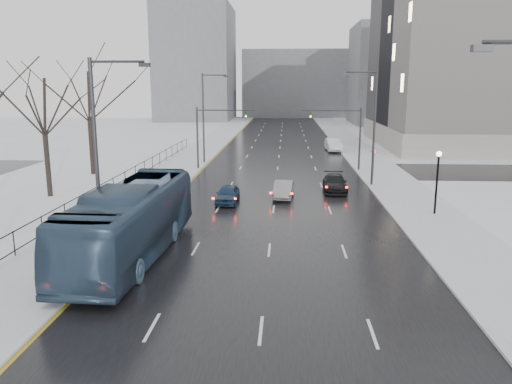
% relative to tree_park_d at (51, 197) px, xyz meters
% --- Properties ---
extents(road, '(16.00, 150.00, 0.04)m').
position_rel_tree_park_d_xyz_m(road, '(17.80, 26.00, 0.02)').
color(road, black).
rests_on(road, ground).
extents(cross_road, '(130.00, 10.00, 0.04)m').
position_rel_tree_park_d_xyz_m(cross_road, '(17.80, 14.00, 0.02)').
color(cross_road, black).
rests_on(cross_road, ground).
extents(sidewalk_left, '(5.00, 150.00, 0.16)m').
position_rel_tree_park_d_xyz_m(sidewalk_left, '(7.30, 26.00, 0.08)').
color(sidewalk_left, silver).
rests_on(sidewalk_left, ground).
extents(sidewalk_right, '(5.00, 150.00, 0.16)m').
position_rel_tree_park_d_xyz_m(sidewalk_right, '(28.30, 26.00, 0.08)').
color(sidewalk_right, silver).
rests_on(sidewalk_right, ground).
extents(park_strip, '(14.00, 150.00, 0.12)m').
position_rel_tree_park_d_xyz_m(park_strip, '(-2.20, 26.00, 0.06)').
color(park_strip, white).
rests_on(park_strip, ground).
extents(tree_park_d, '(8.75, 8.75, 12.50)m').
position_rel_tree_park_d_xyz_m(tree_park_d, '(0.00, 0.00, 0.00)').
color(tree_park_d, black).
rests_on(tree_park_d, ground).
extents(tree_park_e, '(9.45, 9.45, 13.50)m').
position_rel_tree_park_d_xyz_m(tree_park_e, '(-0.40, 10.00, 0.00)').
color(tree_park_e, black).
rests_on(tree_park_e, ground).
extents(iron_fence, '(0.06, 70.00, 1.30)m').
position_rel_tree_park_d_xyz_m(iron_fence, '(4.80, -4.00, 0.91)').
color(iron_fence, black).
rests_on(iron_fence, sidewalk_left).
extents(streetlight_r_mid, '(2.95, 0.25, 10.00)m').
position_rel_tree_park_d_xyz_m(streetlight_r_mid, '(25.97, 6.00, 5.62)').
color(streetlight_r_mid, '#2D2D33').
rests_on(streetlight_r_mid, ground).
extents(streetlight_l_near, '(2.95, 0.25, 10.00)m').
position_rel_tree_park_d_xyz_m(streetlight_l_near, '(9.63, -14.00, 5.62)').
color(streetlight_l_near, '#2D2D33').
rests_on(streetlight_l_near, ground).
extents(streetlight_l_far, '(2.95, 0.25, 10.00)m').
position_rel_tree_park_d_xyz_m(streetlight_l_far, '(9.63, 18.00, 5.62)').
color(streetlight_l_far, '#2D2D33').
rests_on(streetlight_l_far, ground).
extents(lamppost_r_mid, '(0.36, 0.36, 4.28)m').
position_rel_tree_park_d_xyz_m(lamppost_r_mid, '(28.80, -4.00, 2.94)').
color(lamppost_r_mid, black).
rests_on(lamppost_r_mid, sidewalk_right).
extents(mast_signal_right, '(6.10, 0.33, 6.50)m').
position_rel_tree_park_d_xyz_m(mast_signal_right, '(25.13, 14.00, 4.11)').
color(mast_signal_right, '#2D2D33').
rests_on(mast_signal_right, ground).
extents(mast_signal_left, '(6.10, 0.33, 6.50)m').
position_rel_tree_park_d_xyz_m(mast_signal_left, '(10.47, 14.00, 4.11)').
color(mast_signal_left, '#2D2D33').
rests_on(mast_signal_left, ground).
extents(no_uturn_sign, '(0.60, 0.06, 2.70)m').
position_rel_tree_park_d_xyz_m(no_uturn_sign, '(27.00, 10.00, 2.30)').
color(no_uturn_sign, '#2D2D33').
rests_on(no_uturn_sign, sidewalk_right).
extents(bldg_far_right, '(24.00, 20.00, 22.00)m').
position_rel_tree_park_d_xyz_m(bldg_far_right, '(45.80, 81.00, 11.00)').
color(bldg_far_right, slate).
rests_on(bldg_far_right, ground).
extents(bldg_far_left, '(18.00, 22.00, 28.00)m').
position_rel_tree_park_d_xyz_m(bldg_far_left, '(-4.20, 91.00, 14.00)').
color(bldg_far_left, slate).
rests_on(bldg_far_left, ground).
extents(bldg_far_center, '(30.00, 18.00, 18.00)m').
position_rel_tree_park_d_xyz_m(bldg_far_center, '(21.80, 106.00, 9.00)').
color(bldg_far_center, slate).
rests_on(bldg_far_center, ground).
extents(bus, '(3.61, 13.64, 3.77)m').
position_rel_tree_park_d_xyz_m(bus, '(10.80, -13.37, 1.93)').
color(bus, '#344B65').
rests_on(bus, road).
extents(sedan_center_near, '(1.64, 3.93, 1.33)m').
position_rel_tree_park_d_xyz_m(sedan_center_near, '(14.30, -1.18, 0.70)').
color(sedan_center_near, '#19324C').
rests_on(sedan_center_near, road).
extents(sedan_right_near, '(1.76, 4.19, 1.34)m').
position_rel_tree_park_d_xyz_m(sedan_right_near, '(18.48, 0.87, 0.71)').
color(sedan_right_near, gray).
rests_on(sedan_right_near, road).
extents(sedan_right_far, '(2.09, 4.82, 1.38)m').
position_rel_tree_park_d_xyz_m(sedan_right_far, '(22.75, 3.50, 0.73)').
color(sedan_right_far, black).
rests_on(sedan_right_far, road).
extents(sedan_right_distant, '(2.07, 5.29, 1.71)m').
position_rel_tree_park_d_xyz_m(sedan_right_distant, '(25.00, 29.72, 0.90)').
color(sedan_right_distant, silver).
rests_on(sedan_right_distant, road).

